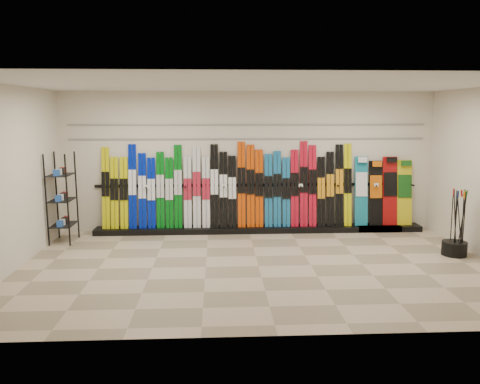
{
  "coord_description": "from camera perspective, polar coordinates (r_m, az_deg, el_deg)",
  "views": [
    {
      "loc": [
        -0.69,
        -7.53,
        2.56
      ],
      "look_at": [
        -0.26,
        1.0,
        1.1
      ],
      "focal_mm": 35.0,
      "sensor_mm": 36.0,
      "label": 1
    }
  ],
  "objects": [
    {
      "name": "floor",
      "position": [
        7.99,
        2.27,
        -9.01
      ],
      "size": [
        8.0,
        8.0,
        0.0
      ],
      "primitive_type": "plane",
      "color": "gray",
      "rests_on": "ground"
    },
    {
      "name": "slatwall_rail_1",
      "position": [
        10.04,
        1.08,
        8.21
      ],
      "size": [
        7.6,
        0.02,
        0.03
      ],
      "primitive_type": "cube",
      "color": "gray",
      "rests_on": "back_wall"
    },
    {
      "name": "slatwall_rail_0",
      "position": [
        10.05,
        1.08,
        6.5
      ],
      "size": [
        7.6,
        0.02,
        0.03
      ],
      "primitive_type": "cube",
      "color": "gray",
      "rests_on": "back_wall"
    },
    {
      "name": "snowboards",
      "position": [
        10.67,
        17.11,
        0.01
      ],
      "size": [
        1.27,
        0.23,
        1.5
      ],
      "color": "#14728C",
      "rests_on": "ski_rack_base"
    },
    {
      "name": "ski_rack_base",
      "position": [
        10.17,
        2.39,
        -4.54
      ],
      "size": [
        8.0,
        0.4,
        0.12
      ],
      "primitive_type": "cube",
      "color": "black",
      "rests_on": "floor"
    },
    {
      "name": "ceiling",
      "position": [
        7.58,
        2.42,
        13.02
      ],
      "size": [
        8.0,
        8.0,
        0.0
      ],
      "primitive_type": "plane",
      "rotation": [
        3.14,
        0.0,
        0.0
      ],
      "color": "silver",
      "rests_on": "back_wall"
    },
    {
      "name": "ski_poles",
      "position": [
        9.25,
        25.1,
        -3.41
      ],
      "size": [
        0.25,
        0.38,
        1.18
      ],
      "color": "black",
      "rests_on": "pole_bin"
    },
    {
      "name": "back_wall",
      "position": [
        10.11,
        1.06,
        3.68
      ],
      "size": [
        8.0,
        0.0,
        8.0
      ],
      "primitive_type": "plane",
      "rotation": [
        1.57,
        0.0,
        0.0
      ],
      "color": "beige",
      "rests_on": "floor"
    },
    {
      "name": "skis",
      "position": [
        10.01,
        -1.31,
        0.39
      ],
      "size": [
        5.36,
        0.28,
        1.83
      ],
      "color": "#C7C609",
      "rests_on": "ski_rack_base"
    },
    {
      "name": "pole_bin",
      "position": [
        9.37,
        24.65,
        -6.27
      ],
      "size": [
        0.44,
        0.44,
        0.25
      ],
      "primitive_type": "cylinder",
      "color": "black",
      "rests_on": "floor"
    },
    {
      "name": "left_wall",
      "position": [
        8.3,
        -26.36,
        1.34
      ],
      "size": [
        0.0,
        5.0,
        5.0
      ],
      "primitive_type": "plane",
      "rotation": [
        1.57,
        0.0,
        1.57
      ],
      "color": "beige",
      "rests_on": "floor"
    },
    {
      "name": "accessory_rack",
      "position": [
        9.87,
        -20.89,
        -0.67
      ],
      "size": [
        0.4,
        0.6,
        1.79
      ],
      "primitive_type": "cube",
      "color": "black",
      "rests_on": "floor"
    }
  ]
}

